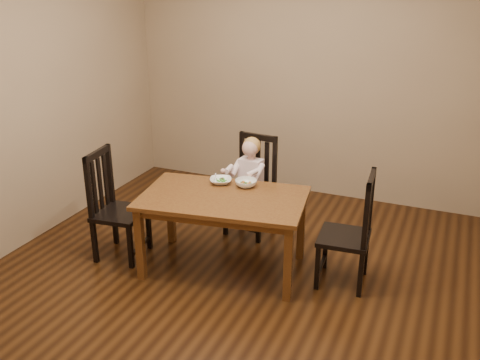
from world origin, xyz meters
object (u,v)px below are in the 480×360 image
at_px(chair_child, 252,187).
at_px(chair_left, 115,207).
at_px(dining_table, 223,205).
at_px(chair_right, 351,232).
at_px(bowl_peas, 221,181).
at_px(bowl_veg, 246,183).
at_px(toddler, 250,176).

relative_size(chair_child, chair_left, 0.97).
distance_m(dining_table, chair_right, 1.04).
xyz_separation_m(chair_left, bowl_peas, (0.83, 0.40, 0.22)).
distance_m(chair_child, bowl_veg, 0.57).
relative_size(bowl_peas, bowl_veg, 1.00).
xyz_separation_m(dining_table, toddler, (-0.05, 0.72, -0.01)).
bearing_deg(chair_right, bowl_veg, 80.52).
relative_size(dining_table, chair_child, 1.52).
distance_m(chair_child, chair_right, 1.21).
bearing_deg(dining_table, bowl_veg, 71.30).
relative_size(chair_child, chair_right, 0.99).
relative_size(chair_right, bowl_veg, 5.12).
xyz_separation_m(chair_child, bowl_veg, (0.14, -0.50, 0.24)).
xyz_separation_m(dining_table, chair_left, (-0.96, -0.15, -0.12)).
height_order(toddler, bowl_peas, toddler).
bearing_deg(chair_right, chair_child, 56.96).
relative_size(chair_child, bowl_veg, 5.09).
bearing_deg(chair_left, chair_right, 92.85).
height_order(chair_child, bowl_veg, chair_child).
distance_m(chair_child, toddler, 0.13).
bearing_deg(chair_right, chair_left, 95.37).
bearing_deg(bowl_peas, dining_table, -61.13).
xyz_separation_m(chair_child, chair_right, (1.06, -0.58, 0.00)).
bearing_deg(chair_left, chair_child, 128.47).
xyz_separation_m(chair_right, bowl_peas, (-1.15, 0.06, 0.23)).
distance_m(chair_left, chair_right, 2.00).
distance_m(chair_right, bowl_peas, 1.17).
height_order(dining_table, chair_child, chair_child).
distance_m(chair_child, bowl_peas, 0.58).
bearing_deg(toddler, dining_table, 99.57).
xyz_separation_m(dining_table, chair_child, (-0.05, 0.77, -0.14)).
bearing_deg(bowl_peas, chair_child, 80.67).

